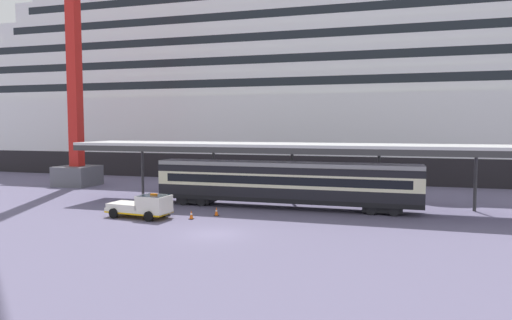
# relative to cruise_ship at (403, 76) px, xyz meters

# --- Properties ---
(ground_plane) EXTENTS (400.00, 400.00, 0.00)m
(ground_plane) POSITION_rel_cruise_ship_xyz_m (-13.06, -41.42, -14.53)
(ground_plane) COLOR slate
(cruise_ship) EXTENTS (155.26, 22.68, 43.13)m
(cruise_ship) POSITION_rel_cruise_ship_xyz_m (0.00, 0.00, 0.00)
(cruise_ship) COLOR black
(cruise_ship) RESTS_ON ground
(platform_canopy) EXTENTS (39.98, 6.17, 5.73)m
(platform_canopy) POSITION_rel_cruise_ship_xyz_m (-10.65, -30.10, -9.03)
(platform_canopy) COLOR silver
(platform_canopy) RESTS_ON ground
(train_carriage) EXTENTS (23.34, 2.81, 4.11)m
(train_carriage) POSITION_rel_cruise_ship_xyz_m (-10.65, -30.52, -12.22)
(train_carriage) COLOR black
(train_carriage) RESTS_ON ground
(service_truck) EXTENTS (5.38, 2.67, 2.02)m
(service_truck) POSITION_rel_cruise_ship_xyz_m (-20.39, -37.89, -13.54)
(service_truck) COLOR silver
(service_truck) RESTS_ON ground
(traffic_cone_near) EXTENTS (0.36, 0.36, 0.73)m
(traffic_cone_near) POSITION_rel_cruise_ship_xyz_m (-15.21, -35.45, -14.16)
(traffic_cone_near) COLOR black
(traffic_cone_near) RESTS_ON ground
(traffic_cone_mid) EXTENTS (0.36, 0.36, 0.72)m
(traffic_cone_mid) POSITION_rel_cruise_ship_xyz_m (-16.61, -37.27, -14.17)
(traffic_cone_mid) COLOR black
(traffic_cone_mid) RESTS_ON ground
(dockside_crane) EXTENTS (14.29, 4.40, 66.87)m
(dockside_crane) POSITION_rel_cruise_ship_xyz_m (-37.75, -22.51, 6.57)
(dockside_crane) COLOR #595960
(dockside_crane) RESTS_ON ground
(quay_bollard) EXTENTS (0.48, 0.48, 0.96)m
(quay_bollard) POSITION_rel_cruise_ship_xyz_m (-19.10, -36.36, -14.01)
(quay_bollard) COLOR black
(quay_bollard) RESTS_ON ground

